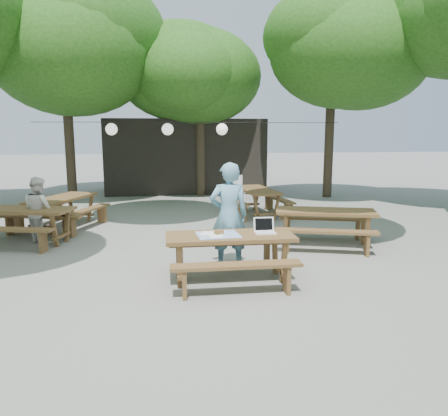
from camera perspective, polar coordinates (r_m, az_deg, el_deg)
ground at (r=7.42m, az=-5.08°, el=-8.47°), size 80.00×80.00×0.00m
pavilion at (r=17.57m, az=-5.10°, el=6.88°), size 6.00×3.00×2.80m
main_picnic_table at (r=6.93m, az=0.77°, el=-6.40°), size 2.00×1.58×0.75m
picnic_table_nw at (r=10.12m, az=-24.61°, el=-2.07°), size 2.22×1.98×0.75m
picnic_table_ne at (r=9.25m, az=13.05°, el=-2.48°), size 2.27×2.06×0.75m
picnic_table_far_w at (r=11.47m, az=-20.37°, el=-0.45°), size 2.18×2.36×0.75m
picnic_table_far_e at (r=12.32m, az=4.30°, el=0.84°), size 1.80×2.08×0.75m
woman at (r=7.49m, az=0.62°, el=-0.99°), size 0.67×0.44×1.83m
second_person at (r=10.01m, az=-22.99°, el=-0.23°), size 0.85×0.87×1.41m
plastic_chair at (r=14.51m, az=1.76°, el=1.73°), size 0.49×0.49×0.90m
laptop at (r=6.98m, az=5.31°, el=-2.73°), size 0.33×0.26×0.24m
tabletop_clutter at (r=6.82m, az=-0.83°, el=-3.43°), size 0.70×0.60×0.08m
paper_lanterns at (r=13.03m, az=-7.32°, el=10.18°), size 9.00×0.34×0.38m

